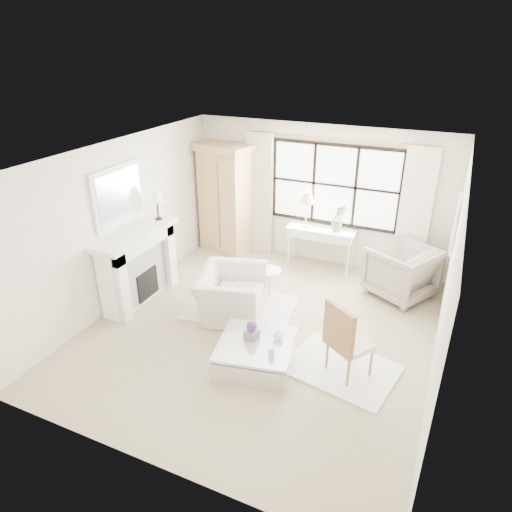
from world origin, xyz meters
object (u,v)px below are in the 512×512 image
object	(u,v)px
coffee_table	(256,354)
armoire	(226,198)
club_armchair	(231,293)
console_table	(320,247)

from	to	relation	value
coffee_table	armoire	bearing A→B (deg)	112.03
club_armchair	coffee_table	world-z (taller)	club_armchair
console_table	coffee_table	world-z (taller)	console_table
armoire	console_table	xyz separation A→B (m)	(2.03, 0.04, -0.74)
club_armchair	armoire	bearing A→B (deg)	14.89
club_armchair	coffee_table	xyz separation A→B (m)	(0.91, -1.04, -0.19)
coffee_table	console_table	bearing A→B (deg)	80.54
armoire	club_armchair	world-z (taller)	armoire
console_table	coffee_table	bearing A→B (deg)	-90.00
console_table	club_armchair	xyz separation A→B (m)	(-0.80, -2.25, -0.03)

